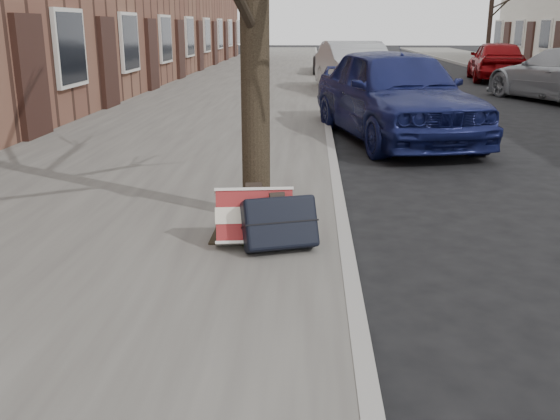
{
  "coord_description": "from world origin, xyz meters",
  "views": [
    {
      "loc": [
        -1.56,
        -4.19,
        1.92
      ],
      "look_at": [
        -1.81,
        0.8,
        0.43
      ],
      "focal_mm": 40.0,
      "sensor_mm": 36.0,
      "label": 1
    }
  ],
  "objects_px": {
    "car_near_front": "(395,94)",
    "car_near_mid": "(355,68)",
    "suitcase_navy": "(280,223)",
    "suitcase_red": "(254,217)"
  },
  "relations": [
    {
      "from": "suitcase_red",
      "to": "suitcase_navy",
      "type": "distance_m",
      "value": 0.25
    },
    {
      "from": "car_near_front",
      "to": "suitcase_navy",
      "type": "bearing_deg",
      "value": -118.84
    },
    {
      "from": "suitcase_red",
      "to": "car_near_front",
      "type": "distance_m",
      "value": 6.13
    },
    {
      "from": "car_near_front",
      "to": "car_near_mid",
      "type": "bearing_deg",
      "value": 78.5
    },
    {
      "from": "suitcase_navy",
      "to": "car_near_mid",
      "type": "height_order",
      "value": "car_near_mid"
    },
    {
      "from": "suitcase_navy",
      "to": "car_near_mid",
      "type": "bearing_deg",
      "value": 65.87
    },
    {
      "from": "suitcase_red",
      "to": "car_near_mid",
      "type": "distance_m",
      "value": 13.24
    },
    {
      "from": "car_near_front",
      "to": "car_near_mid",
      "type": "distance_m",
      "value": 7.31
    },
    {
      "from": "suitcase_red",
      "to": "car_near_front",
      "type": "height_order",
      "value": "car_near_front"
    },
    {
      "from": "suitcase_navy",
      "to": "suitcase_red",
      "type": "bearing_deg",
      "value": 132.61
    }
  ]
}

